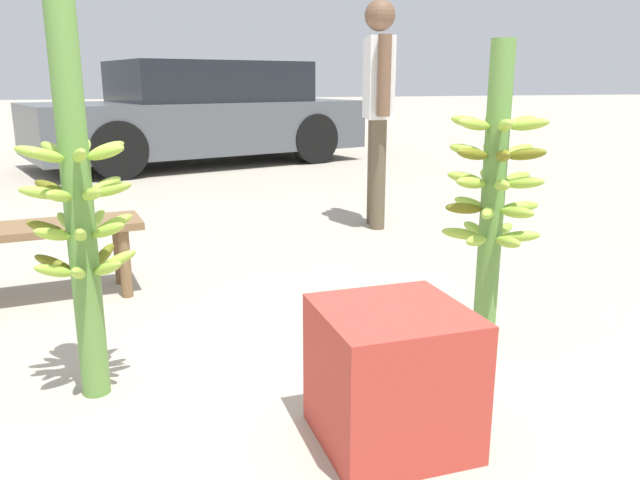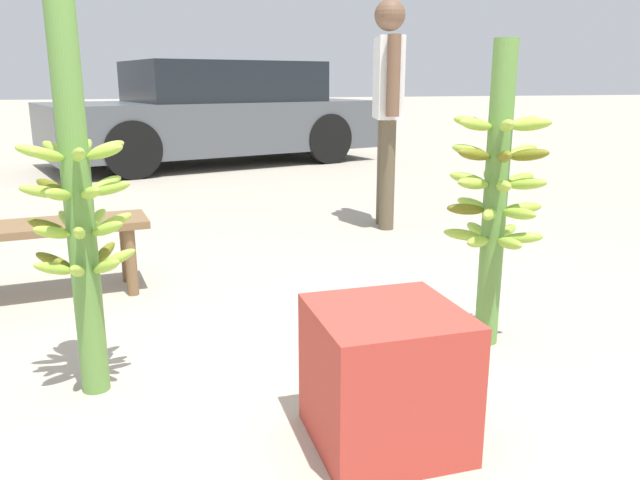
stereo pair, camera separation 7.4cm
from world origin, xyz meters
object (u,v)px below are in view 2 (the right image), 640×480
vendor_person (388,94)px  produce_crate (386,377)px  parked_car (215,114)px  market_bench (27,237)px  banana_stalk_center (496,191)px  banana_stalk_left (79,209)px

vendor_person → produce_crate: (-1.17, -2.87, -0.81)m
vendor_person → parked_car: vendor_person is taller
produce_crate → market_bench: bearing=125.7°
banana_stalk_center → produce_crate: 1.07m
banana_stalk_left → market_bench: size_ratio=1.12×
banana_stalk_center → vendor_person: vendor_person is taller
vendor_person → market_bench: 2.77m
vendor_person → produce_crate: vendor_person is taller
parked_car → produce_crate: size_ratio=10.46×
banana_stalk_left → market_bench: bearing=107.7°
market_bench → vendor_person: bearing=17.3°
banana_stalk_center → vendor_person: 2.32m
banana_stalk_left → vendor_person: (2.09, 2.23, 0.34)m
market_bench → produce_crate: size_ratio=2.75×
market_bench → parked_car: 5.68m
parked_car → produce_crate: parked_car is taller
produce_crate → banana_stalk_left: bearing=145.3°
market_bench → parked_car: parked_car is taller
vendor_person → banana_stalk_left: bearing=151.3°
banana_stalk_center → vendor_person: size_ratio=0.76×
banana_stalk_center → market_bench: size_ratio=1.05×
vendor_person → produce_crate: bearing=172.2°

